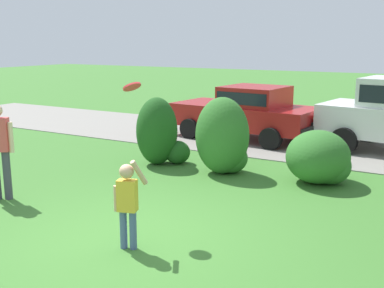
{
  "coord_description": "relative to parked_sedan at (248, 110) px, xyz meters",
  "views": [
    {
      "loc": [
        4.1,
        -5.24,
        2.83
      ],
      "look_at": [
        0.13,
        1.71,
        1.1
      ],
      "focal_mm": 44.76,
      "sensor_mm": 36.0,
      "label": 1
    }
  ],
  "objects": [
    {
      "name": "shrub_centre",
      "position": [
        3.05,
        -3.38,
        -0.34
      ],
      "size": [
        1.3,
        1.4,
        1.08
      ],
      "color": "#33702B",
      "rests_on": "ground"
    },
    {
      "name": "shrub_centre_left",
      "position": [
        1.03,
        -3.71,
        -0.09
      ],
      "size": [
        1.18,
        1.09,
        1.67
      ],
      "color": "#33702B",
      "rests_on": "ground"
    },
    {
      "name": "driveway_strip",
      "position": [
        1.35,
        0.05,
        -0.84
      ],
      "size": [
        28.0,
        4.4,
        0.02
      ],
      "primitive_type": "cube",
      "color": "gray",
      "rests_on": "ground"
    },
    {
      "name": "child_thrower",
      "position": [
        1.6,
        -7.85,
        -0.13
      ],
      "size": [
        0.4,
        0.35,
        1.29
      ],
      "color": "#4C608C",
      "rests_on": "ground"
    },
    {
      "name": "ground_plane",
      "position": [
        1.35,
        -7.56,
        -0.85
      ],
      "size": [
        80.0,
        80.0,
        0.0
      ],
      "primitive_type": "plane",
      "color": "#3D752D"
    },
    {
      "name": "shrub_near_tree",
      "position": [
        -0.61,
        -3.73,
        -0.12
      ],
      "size": [
        1.15,
        1.09,
        1.57
      ],
      "color": "#1E511C",
      "rests_on": "ground"
    },
    {
      "name": "frisbee",
      "position": [
        1.13,
        -7.06,
        1.31
      ],
      "size": [
        0.28,
        0.28,
        0.19
      ],
      "color": "red"
    },
    {
      "name": "parked_sedan",
      "position": [
        0.0,
        0.0,
        0.0
      ],
      "size": [
        4.54,
        2.38,
        1.56
      ],
      "color": "maroon",
      "rests_on": "ground"
    }
  ]
}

